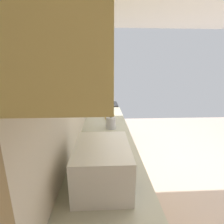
# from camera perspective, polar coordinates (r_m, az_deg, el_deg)

# --- Properties ---
(ground_plane) EXTENTS (6.98, 6.98, 0.00)m
(ground_plane) POSITION_cam_1_polar(r_m,az_deg,el_deg) (2.85, 26.30, -22.97)
(ground_plane) COLOR beige
(wall_back) EXTENTS (4.48, 0.12, 2.62)m
(wall_back) POSITION_cam_1_polar(r_m,az_deg,el_deg) (2.00, -13.20, 3.96)
(wall_back) COLOR beige
(wall_back) RESTS_ON ground_plane
(counter_run) EXTENTS (3.57, 0.64, 0.90)m
(counter_run) POSITION_cam_1_polar(r_m,az_deg,el_deg) (1.97, -2.30, -23.63)
(counter_run) COLOR tan
(counter_run) RESTS_ON ground_plane
(upper_cabinets) EXTENTS (2.43, 0.32, 0.70)m
(upper_cabinets) POSITION_cam_1_polar(r_m,az_deg,el_deg) (1.57, -8.65, 23.72)
(upper_cabinets) COLOR tan
(oven_range) EXTENTS (0.58, 0.62, 1.08)m
(oven_range) POSITION_cam_1_polar(r_m,az_deg,el_deg) (3.81, -2.62, -3.74)
(oven_range) COLOR black
(oven_range) RESTS_ON ground_plane
(microwave) EXTENTS (0.48, 0.37, 0.28)m
(microwave) POSITION_cam_1_polar(r_m,az_deg,el_deg) (1.17, -3.22, -17.81)
(microwave) COLOR white
(microwave) RESTS_ON counter_run
(bowl) EXTENTS (0.15, 0.15, 0.06)m
(bowl) POSITION_cam_1_polar(r_m,az_deg,el_deg) (2.61, -0.83, -1.62)
(bowl) COLOR gold
(bowl) RESTS_ON counter_run
(kettle) EXTENTS (0.18, 0.13, 0.18)m
(kettle) POSITION_cam_1_polar(r_m,az_deg,el_deg) (2.17, -0.42, -3.76)
(kettle) COLOR #B7BABF
(kettle) RESTS_ON counter_run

